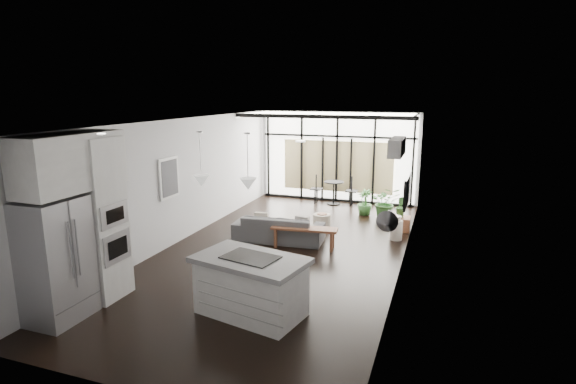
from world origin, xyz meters
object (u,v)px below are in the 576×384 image
Objects in this scene: tv at (407,191)px; fridge at (55,260)px; sofa at (279,224)px; milk_can at (396,228)px; pouf at (322,221)px; console_bench at (304,238)px; island at (251,286)px.

fridge is at bearing -133.31° from tv.
fridge is 6.77m from tv.
sofa is 1.88× the size of tv.
sofa is 3.59× the size of milk_can.
pouf is at bearing -122.01° from sofa.
pouf is (-0.03, 1.59, -0.06)m from console_bench.
tv is at bearing -176.91° from sofa.
fridge is 4.22× the size of pouf.
fridge is at bearing -128.52° from milk_can.
milk_can is at bearing -9.93° from pouf.
pouf is (0.68, 1.31, -0.23)m from sofa.
sofa is at bearing 115.66° from island.
pouf is at bearing 84.34° from console_bench.
pouf is 0.77× the size of milk_can.
pouf is at bearing 170.07° from milk_can.
island is 4.76m from milk_can.
fridge reaches higher than pouf.
milk_can reaches higher than console_bench.
island is at bearing -111.19° from milk_can.
tv is (2.80, 0.38, 0.90)m from sofa.
milk_can is 0.52× the size of tv.
console_bench is 1.59m from pouf.
pouf is at bearing 66.73° from fridge.
milk_can is (2.56, 0.98, -0.12)m from sofa.
sofa is 1.42× the size of console_bench.
island is 3.56m from sofa.
console_bench is at bearing -145.78° from milk_can.
fridge reaches higher than console_bench.
milk_can is at bearing 27.60° from console_bench.
milk_can is 1.20m from tv.
island is at bearing -117.09° from tv.
console_bench is at bearing 104.41° from island.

